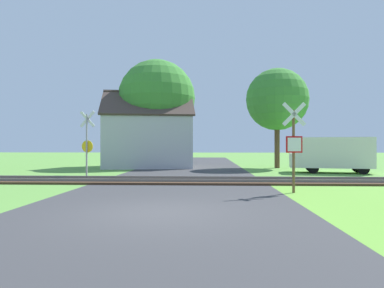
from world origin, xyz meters
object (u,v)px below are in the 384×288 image
(crossing_sign_far, at_px, (87,141))
(house, at_px, (148,140))
(stop_sign_near, at_px, (294,143))
(tree_center, at_px, (157,98))
(tree_right, at_px, (277,100))
(mail_truck, at_px, (333,153))

(crossing_sign_far, bearing_deg, house, 93.46)
(stop_sign_near, bearing_deg, tree_center, -70.02)
(house, bearing_deg, stop_sign_near, -70.86)
(stop_sign_near, xyz_separation_m, crossing_sign_far, (-9.40, 5.03, 0.15))
(crossing_sign_far, distance_m, house, 9.84)
(tree_right, bearing_deg, crossing_sign_far, -141.76)
(mail_truck, bearing_deg, tree_center, 74.98)
(tree_center, height_order, mail_truck, tree_center)
(stop_sign_near, distance_m, tree_right, 14.85)
(crossing_sign_far, distance_m, mail_truck, 14.88)
(tree_center, relative_size, tree_right, 1.14)
(stop_sign_near, distance_m, crossing_sign_far, 10.66)
(stop_sign_near, xyz_separation_m, tree_center, (-7.27, 15.41, 3.83))
(crossing_sign_far, relative_size, house, 0.45)
(crossing_sign_far, relative_size, mail_truck, 0.69)
(house, relative_size, tree_center, 0.89)
(crossing_sign_far, height_order, tree_right, tree_right)
(tree_right, bearing_deg, stop_sign_near, -99.13)
(stop_sign_near, height_order, tree_right, tree_right)
(house, height_order, mail_truck, house)
(house, xyz_separation_m, tree_right, (10.18, -0.51, 3.11))
(tree_center, bearing_deg, stop_sign_near, -64.74)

